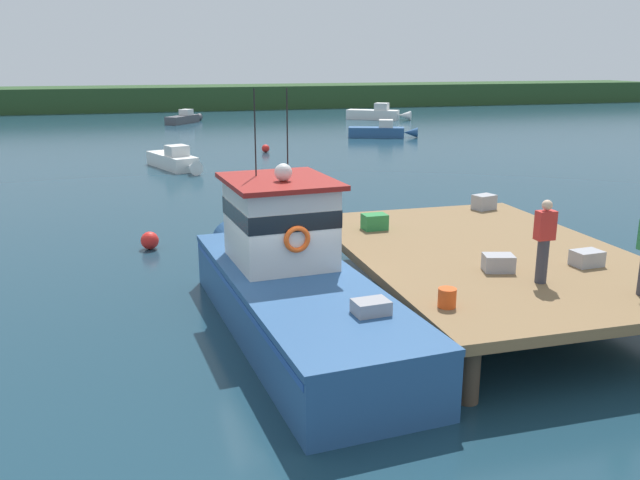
% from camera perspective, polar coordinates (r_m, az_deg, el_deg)
% --- Properties ---
extents(ground_plane, '(200.00, 200.00, 0.00)m').
position_cam_1_polar(ground_plane, '(14.25, -3.36, -7.02)').
color(ground_plane, '#193847').
extents(dock, '(6.00, 9.00, 1.20)m').
position_cam_1_polar(dock, '(15.56, 14.11, -1.35)').
color(dock, '#4C3D2D').
rests_on(dock, ground).
extents(main_fishing_boat, '(3.20, 9.92, 4.80)m').
position_cam_1_polar(main_fishing_boat, '(13.72, -2.59, -3.42)').
color(main_fishing_boat, '#285184').
rests_on(main_fishing_boat, ground).
extents(crate_stack_mid_dock, '(0.70, 0.58, 0.34)m').
position_cam_1_polar(crate_stack_mid_dock, '(14.08, 14.95, -1.89)').
color(crate_stack_mid_dock, '#9E9EA3').
rests_on(crate_stack_mid_dock, dock).
extents(crate_single_far, '(0.70, 0.59, 0.42)m').
position_cam_1_polar(crate_single_far, '(19.70, 13.80, 3.15)').
color(crate_single_far, '#9E9EA3').
rests_on(crate_single_far, dock).
extents(crate_stack_near_edge, '(0.63, 0.49, 0.32)m').
position_cam_1_polar(crate_stack_near_edge, '(15.03, 21.78, -1.44)').
color(crate_stack_near_edge, '#9E9EA3').
rests_on(crate_stack_near_edge, dock).
extents(crate_single_by_cleat, '(0.61, 0.46, 0.39)m').
position_cam_1_polar(crate_single_by_cleat, '(16.95, 4.67, 1.56)').
color(crate_single_by_cleat, '#2D8442').
rests_on(crate_single_by_cleat, dock).
extents(bait_bucket, '(0.32, 0.32, 0.34)m').
position_cam_1_polar(bait_bucket, '(11.88, 10.77, -4.85)').
color(bait_bucket, '#E04C19').
rests_on(bait_bucket, dock).
extents(deckhand_further_back, '(0.36, 0.22, 1.63)m').
position_cam_1_polar(deckhand_further_back, '(13.42, 18.54, 0.03)').
color(deckhand_further_back, '#383842').
rests_on(deckhand_further_back, dock).
extents(moored_boat_off_the_point, '(4.81, 2.56, 1.22)m').
position_cam_1_polar(moored_boat_off_the_point, '(47.37, 5.22, 9.21)').
color(moored_boat_off_the_point, '#285184').
rests_on(moored_boat_off_the_point, ground).
extents(moored_boat_far_right, '(2.49, 4.78, 1.21)m').
position_cam_1_polar(moored_boat_far_right, '(34.43, -12.26, 6.63)').
color(moored_boat_far_right, white).
rests_on(moored_boat_far_right, ground).
extents(moored_boat_mid_harbor, '(3.43, 4.07, 1.13)m').
position_cam_1_polar(moored_boat_mid_harbor, '(58.64, -11.47, 10.11)').
color(moored_boat_mid_harbor, '#4C4C51').
rests_on(moored_boat_mid_harbor, ground).
extents(moored_boat_far_left, '(5.42, 4.11, 1.46)m').
position_cam_1_polar(moored_boat_far_left, '(61.12, 4.90, 10.66)').
color(moored_boat_far_left, white).
rests_on(moored_boat_far_left, ground).
extents(mooring_buoy_inshore, '(0.46, 0.46, 0.46)m').
position_cam_1_polar(mooring_buoy_inshore, '(39.73, -4.66, 7.78)').
color(mooring_buoy_inshore, red).
rests_on(mooring_buoy_inshore, ground).
extents(mooring_buoy_spare_mooring, '(0.52, 0.52, 0.52)m').
position_cam_1_polar(mooring_buoy_spare_mooring, '(20.07, -14.30, -0.04)').
color(mooring_buoy_spare_mooring, red).
rests_on(mooring_buoy_spare_mooring, ground).
extents(far_shoreline, '(120.00, 8.00, 2.40)m').
position_cam_1_polar(far_shoreline, '(75.06, -13.83, 11.67)').
color(far_shoreline, '#284723').
rests_on(far_shoreline, ground).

